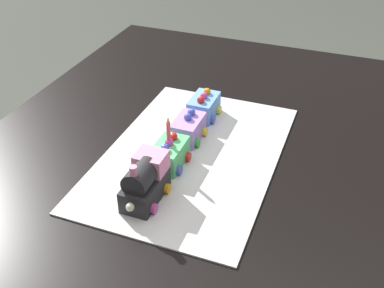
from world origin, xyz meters
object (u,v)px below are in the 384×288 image
(dining_table, at_px, (183,175))
(cake_car_gondola_lavender, at_px, (188,128))
(cake_car_hopper_sky_blue, at_px, (204,106))
(birthday_candle, at_px, (168,129))
(cake_locomotive, at_px, (145,181))
(cake_car_flatbed_mint_green, at_px, (170,154))

(dining_table, relative_size, cake_car_gondola_lavender, 14.00)
(cake_car_gondola_lavender, relative_size, cake_car_hopper_sky_blue, 1.00)
(cake_car_hopper_sky_blue, bearing_deg, birthday_candle, 180.00)
(cake_locomotive, relative_size, cake_car_gondola_lavender, 1.40)
(cake_car_gondola_lavender, height_order, birthday_candle, birthday_candle)
(dining_table, relative_size, cake_car_hopper_sky_blue, 14.00)
(cake_locomotive, relative_size, birthday_candle, 2.42)
(cake_locomotive, xyz_separation_m, cake_car_gondola_lavender, (0.25, -0.00, -0.02))
(birthday_candle, bearing_deg, cake_car_gondola_lavender, -0.00)
(cake_car_flatbed_mint_green, height_order, cake_car_gondola_lavender, same)
(cake_car_gondola_lavender, distance_m, birthday_candle, 0.14)
(cake_car_flatbed_mint_green, height_order, cake_car_hopper_sky_blue, same)
(cake_car_flatbed_mint_green, relative_size, cake_car_hopper_sky_blue, 1.00)
(birthday_candle, bearing_deg, cake_locomotive, 180.00)
(dining_table, relative_size, birthday_candle, 24.24)
(cake_car_gondola_lavender, height_order, cake_car_hopper_sky_blue, same)
(cake_locomotive, xyz_separation_m, cake_car_flatbed_mint_green, (0.13, -0.00, -0.02))
(dining_table, distance_m, cake_car_flatbed_mint_green, 0.18)
(cake_locomotive, height_order, birthday_candle, birthday_candle)
(dining_table, distance_m, cake_locomotive, 0.28)
(cake_car_gondola_lavender, bearing_deg, cake_car_flatbed_mint_green, -180.00)
(cake_car_flatbed_mint_green, relative_size, cake_car_gondola_lavender, 1.00)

